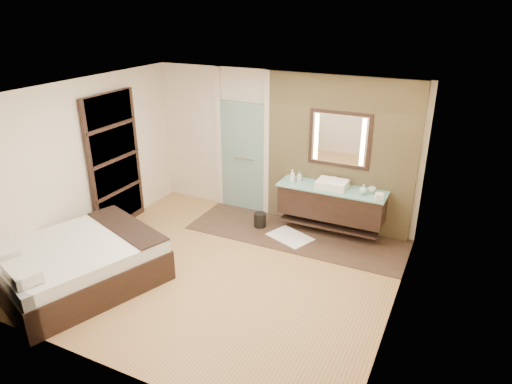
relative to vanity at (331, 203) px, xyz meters
The scene contains 15 objects.
floor 2.29m from the vanity, 119.83° to the right, with size 5.00×5.00×0.00m, color #9B6641.
tile_strip 0.83m from the vanity, 147.54° to the right, with size 3.80×1.30×0.01m, color #38271E.
stone_wall 0.82m from the vanity, 90.00° to the left, with size 2.60×0.08×2.70m, color tan.
vanity is the anchor object (origin of this frame).
mirror_unit 1.10m from the vanity, 90.00° to the left, with size 1.06×0.04×0.96m.
frosted_door 1.95m from the vanity, behind, with size 1.10×0.12×2.70m.
shoji_partition 3.82m from the vanity, 159.50° to the right, with size 0.06×1.20×2.40m.
bed 4.14m from the vanity, 131.83° to the right, with size 2.28×2.53×0.80m.
bath_mat 0.92m from the vanity, 139.19° to the right, with size 0.72×0.50×0.02m, color white.
waste_bin 1.32m from the vanity, 164.88° to the right, with size 0.22×0.22×0.27m, color black.
tissue_box 0.90m from the vanity, 11.01° to the right, with size 0.12×0.12×0.10m, color silver.
soap_bottle_a 0.81m from the vanity, behind, with size 0.09×0.09×0.22m, color white.
soap_bottle_b 0.72m from the vanity, behind, with size 0.07×0.07×0.16m, color #B2B2B2.
soap_bottle_c 0.66m from the vanity, ahead, with size 0.13×0.13×0.17m, color #A6D1CD.
cup 0.74m from the vanity, ahead, with size 0.12×0.12×0.10m, color silver.
Camera 1 is at (3.04, -5.09, 3.79)m, focal length 32.00 mm.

